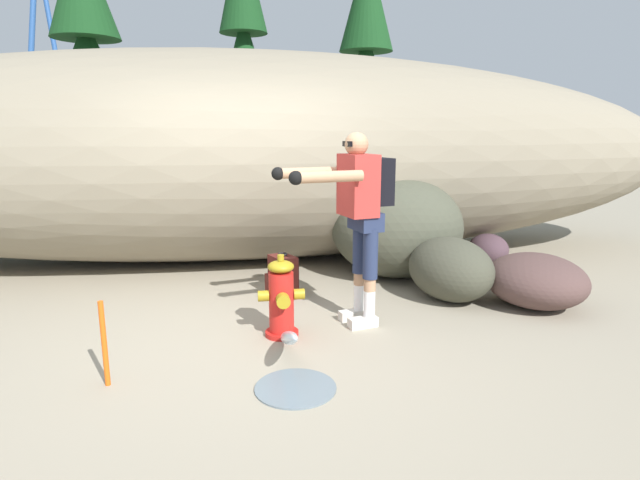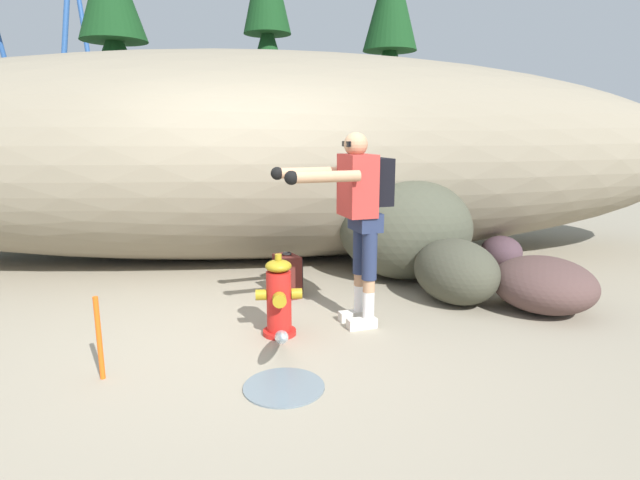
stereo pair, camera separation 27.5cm
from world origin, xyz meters
TOP-DOWN VIEW (x-y plane):
  - ground_plane at (0.00, 0.00)m, footprint 56.00×56.00m
  - dirt_embankment at (0.00, 3.03)m, footprint 12.81×3.20m
  - fire_hydrant at (0.27, 0.14)m, footprint 0.39×0.33m
  - hydrant_water_jet at (0.27, -0.52)m, footprint 0.55×1.07m
  - utility_worker at (0.96, 0.29)m, footprint 1.03×0.65m
  - spare_backpack at (0.38, 1.16)m, footprint 0.35×0.35m
  - boulder_large at (1.78, 1.73)m, footprint 1.98×1.90m
  - boulder_mid at (2.81, 0.46)m, footprint 1.22×1.27m
  - boulder_small at (2.06, 0.79)m, footprint 1.01×1.16m
  - boulder_outlier at (3.14, 2.04)m, footprint 0.60×0.64m
  - pine_tree_far_left at (-3.45, 9.90)m, footprint 2.51×2.51m
  - pine_tree_left at (0.35, 10.67)m, footprint 1.98×1.98m
  - pine_tree_center at (3.63, 10.29)m, footprint 2.25×2.25m
  - survey_stake at (-0.98, -0.52)m, footprint 0.04×0.04m

SIDE VIEW (x-z plane):
  - ground_plane at x=0.00m, z-range -0.04..0.00m
  - hydrant_water_jet at x=0.27m, z-range -0.06..0.34m
  - boulder_outlier at x=3.14m, z-range 0.00..0.40m
  - spare_backpack at x=0.38m, z-range -0.02..0.45m
  - boulder_mid at x=2.81m, z-range 0.00..0.52m
  - survey_stake at x=-0.98m, z-range 0.00..0.60m
  - fire_hydrant at x=0.27m, z-range -0.03..0.67m
  - boulder_small at x=2.06m, z-range 0.00..0.65m
  - boulder_large at x=1.78m, z-range 0.00..1.19m
  - utility_worker at x=0.96m, z-range 0.24..1.92m
  - dirt_embankment at x=0.00m, z-range 0.00..2.72m
  - pine_tree_center at x=3.63m, z-range 0.11..6.64m
  - pine_tree_far_left at x=-3.45m, z-range 0.25..6.66m
  - pine_tree_left at x=0.35m, z-range 0.28..7.30m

